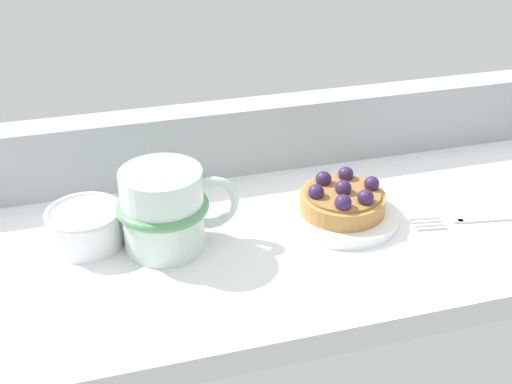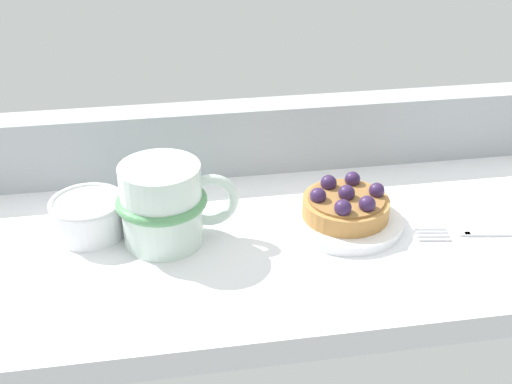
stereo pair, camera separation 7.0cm
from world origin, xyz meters
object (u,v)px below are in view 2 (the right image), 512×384
object	(u,v)px
dessert_plate	(345,220)
sugar_bowl	(89,215)
coffee_mug	(164,202)
raspberry_tart	(346,205)
dessert_fork	(492,233)

from	to	relation	value
dessert_plate	sugar_bowl	size ratio (longest dim) A/B	1.59
sugar_bowl	coffee_mug	bearing A→B (deg)	-16.23
dessert_plate	coffee_mug	size ratio (longest dim) A/B	1.00
dessert_plate	raspberry_tart	world-z (taller)	raspberry_tart
dessert_plate	coffee_mug	world-z (taller)	coffee_mug
sugar_bowl	raspberry_tart	bearing A→B (deg)	-5.83
sugar_bowl	dessert_fork	bearing A→B (deg)	-10.04
dessert_fork	sugar_bowl	distance (cm)	43.82
dessert_plate	raspberry_tart	bearing A→B (deg)	-82.70
coffee_mug	dessert_fork	xyz separation A→B (cm)	(34.95, -5.26, -4.22)
raspberry_tart	coffee_mug	size ratio (longest dim) A/B	0.74
dessert_plate	sugar_bowl	xyz separation A→B (cm)	(-27.92, 2.85, 1.71)
dessert_plate	sugar_bowl	world-z (taller)	sugar_bowl
raspberry_tart	dessert_fork	size ratio (longest dim) A/B	0.57
dessert_plate	coffee_mug	bearing A→B (deg)	178.63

